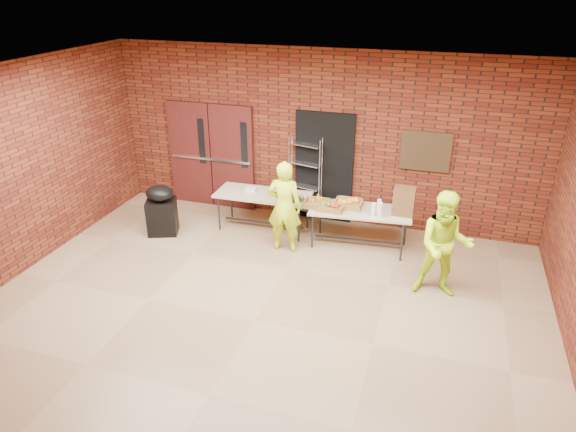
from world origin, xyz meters
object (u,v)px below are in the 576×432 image
object	(u,v)px
volunteer_woman	(284,207)
volunteer_man	(445,245)
table_right	(360,213)
wire_rack	(305,180)
coffee_dispenser	(404,201)
covered_grill	(161,210)
table_left	(263,197)

from	to	relation	value
volunteer_woman	volunteer_man	world-z (taller)	volunteer_man
table_right	volunteer_woman	size ratio (longest dim) A/B	1.11
wire_rack	coffee_dispenser	bearing A→B (deg)	-6.73
table_right	covered_grill	distance (m)	3.57
volunteer_woman	table_right	bearing A→B (deg)	-163.22
wire_rack	covered_grill	size ratio (longest dim) A/B	1.76
coffee_dispenser	volunteer_woman	distance (m)	1.99
wire_rack	covered_grill	world-z (taller)	wire_rack
wire_rack	coffee_dispenser	world-z (taller)	wire_rack
table_right	covered_grill	world-z (taller)	covered_grill
volunteer_man	wire_rack	bearing A→B (deg)	139.85
table_left	coffee_dispenser	size ratio (longest dim) A/B	3.82
table_right	volunteer_man	distance (m)	1.78
table_left	coffee_dispenser	world-z (taller)	coffee_dispenser
wire_rack	coffee_dispenser	distance (m)	2.03
wire_rack	volunteer_man	bearing A→B (deg)	-21.67
table_right	wire_rack	bearing A→B (deg)	141.60
table_left	table_right	distance (m)	1.82
table_left	covered_grill	xyz separation A→B (m)	(-1.70, -0.72, -0.18)
table_right	volunteer_man	world-z (taller)	volunteer_man
table_left	covered_grill	bearing A→B (deg)	-158.26
wire_rack	table_left	xyz separation A→B (m)	(-0.62, -0.63, -0.17)
coffee_dispenser	covered_grill	size ratio (longest dim) A/B	0.49
covered_grill	volunteer_man	bearing A→B (deg)	-27.11
wire_rack	table_right	size ratio (longest dim) A/B	0.93
volunteer_woman	coffee_dispenser	bearing A→B (deg)	-168.95
coffee_dispenser	wire_rack	bearing A→B (deg)	159.54
table_left	volunteer_man	size ratio (longest dim) A/B	1.07
table_left	covered_grill	world-z (taller)	covered_grill
covered_grill	volunteer_woman	bearing A→B (deg)	-18.72
coffee_dispenser	covered_grill	xyz separation A→B (m)	(-4.22, -0.64, -0.47)
wire_rack	table_left	size ratio (longest dim) A/B	0.94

